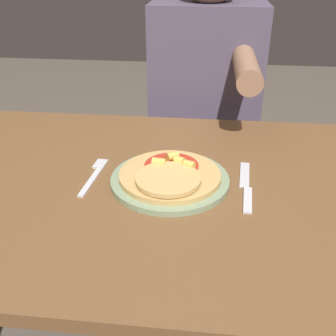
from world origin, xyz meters
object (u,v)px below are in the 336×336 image
Objects in this scene: dining_table at (170,218)px; pizza at (168,175)px; fork at (95,174)px; person_diner at (205,102)px; knife at (246,186)px; plate at (168,180)px.

pizza is (-0.00, -0.01, 0.13)m from dining_table.
fork is at bearing 173.04° from pizza.
dining_table is 0.21m from fork.
fork is 0.64m from person_diner.
knife is at bearing -0.87° from dining_table.
fork is 0.36m from knife.
dining_table is 0.13m from pizza.
knife is at bearing -0.08° from plate.
dining_table is at bearing -96.40° from person_diner.
plate is at bearing -150.88° from dining_table.
pizza reaches higher than plate.
person_diner is at bearing 83.60° from dining_table.
dining_table is 1.01× the size of person_diner.
fork is 0.80× the size of knife.
fork is at bearing 175.40° from dining_table.
person_diner reaches higher than dining_table.
plate reaches higher than dining_table.
person_diner is at bearing 66.68° from fork.
dining_table is 5.20× the size of pizza.
pizza is 0.61m from person_diner.
pizza is 1.35× the size of fork.
pizza is at bearing -84.12° from plate.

